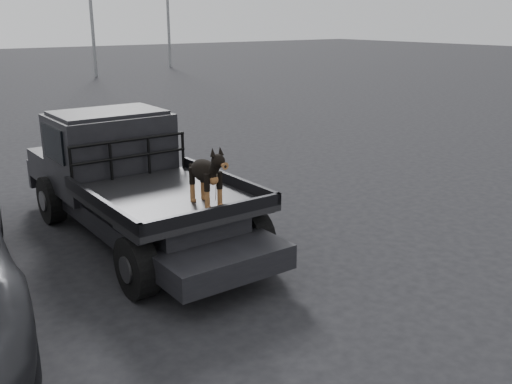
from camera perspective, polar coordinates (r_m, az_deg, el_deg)
ground at (r=7.22m, az=-1.89°, el=-9.08°), size 120.00×120.00×0.00m
flatbed_ute at (r=8.61m, az=-11.60°, el=-1.70°), size 2.00×5.40×0.92m
ute_cab at (r=9.23m, az=-14.44°, el=5.16°), size 1.72×1.30×0.88m
headache_rack at (r=8.59m, az=-12.46°, el=3.30°), size 1.80×0.08×0.55m
dog at (r=7.13m, az=-5.07°, el=1.63°), size 0.32×0.60×0.74m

